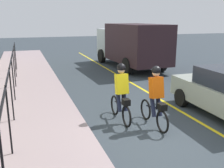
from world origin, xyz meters
TOP-DOWN VIEW (x-y plane):
  - ground_plane at (0.00, 0.00)m, footprint 80.00×80.00m
  - lane_line_centre at (0.00, -1.60)m, footprint 36.00×0.12m
  - sidewalk at (0.00, 3.40)m, footprint 40.00×3.20m
  - iron_fence at (1.00, 3.80)m, footprint 18.87×0.04m
  - cyclist_lead at (0.54, -0.12)m, footprint 1.71×0.36m
  - cyclist_follow at (1.25, 0.66)m, footprint 1.71×0.36m
  - box_truck_background at (9.54, -3.22)m, footprint 6.82×2.80m

SIDE VIEW (x-z plane):
  - ground_plane at x=0.00m, z-range 0.00..0.00m
  - lane_line_centre at x=0.00m, z-range 0.00..0.01m
  - sidewalk at x=0.00m, z-range 0.00..0.15m
  - cyclist_lead at x=0.54m, z-range 0.00..1.82m
  - cyclist_follow at x=1.25m, z-range 0.00..1.82m
  - iron_fence at x=1.00m, z-range 0.56..2.16m
  - box_truck_background at x=9.54m, z-range 0.16..2.94m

